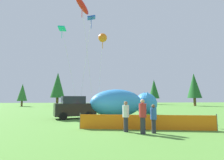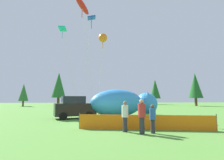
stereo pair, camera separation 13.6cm
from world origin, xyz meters
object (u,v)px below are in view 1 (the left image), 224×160
at_px(folding_chair, 151,119).
at_px(spectator_in_grey_shirt, 154,117).
at_px(spectator_in_yellow_shirt, 143,115).
at_px(kite_teal_diamond, 62,31).
at_px(parked_car, 75,107).
at_px(kite_red_lizard, 82,6).
at_px(kite_blue_box, 91,20).
at_px(spectator_in_black_shirt, 126,115).
at_px(kite_orange_flower, 103,38).
at_px(inflatable_cat, 124,104).

height_order(folding_chair, spectator_in_grey_shirt, spectator_in_grey_shirt).
xyz_separation_m(spectator_in_yellow_shirt, kite_teal_diamond, (-7.04, 12.95, 9.74)).
xyz_separation_m(parked_car, kite_red_lizard, (0.53, 0.19, 10.50)).
xyz_separation_m(parked_car, spectator_in_yellow_shirt, (4.65, -7.69, -0.01)).
xyz_separation_m(folding_chair, kite_blue_box, (-4.34, 7.41, 10.27)).
distance_m(spectator_in_black_shirt, kite_red_lizard, 13.22).
bearing_deg(kite_orange_flower, kite_teal_diamond, 151.49).
bearing_deg(spectator_in_yellow_shirt, folding_chair, 61.99).
xyz_separation_m(spectator_in_grey_shirt, kite_orange_flower, (-2.52, 10.05, 8.08)).
bearing_deg(kite_blue_box, kite_orange_flower, 24.79).
bearing_deg(inflatable_cat, kite_red_lizard, 169.47).
xyz_separation_m(spectator_in_black_shirt, kite_orange_flower, (-1.03, 9.47, 7.99)).
xyz_separation_m(folding_chair, kite_red_lizard, (-5.24, 5.78, 11.02)).
bearing_deg(folding_chair, kite_orange_flower, 176.64).
bearing_deg(folding_chair, kite_red_lizard, -161.57).
bearing_deg(kite_orange_flower, inflatable_cat, -22.86).
height_order(spectator_in_grey_shirt, kite_orange_flower, kite_orange_flower).
bearing_deg(spectator_in_yellow_shirt, parked_car, 121.12).
bearing_deg(kite_blue_box, parked_car, -128.00).
bearing_deg(kite_teal_diamond, spectator_in_grey_shirt, -59.11).
bearing_deg(kite_orange_flower, spectator_in_yellow_shirt, -79.56).
xyz_separation_m(spectator_in_grey_shirt, kite_teal_diamond, (-7.69, 12.86, 9.90)).
distance_m(inflatable_cat, kite_blue_box, 10.19).
height_order(folding_chair, inflatable_cat, inflatable_cat).
xyz_separation_m(folding_chair, spectator_in_yellow_shirt, (-1.12, -2.10, 0.50)).
distance_m(spectator_in_black_shirt, kite_orange_flower, 12.43).
xyz_separation_m(folding_chair, kite_orange_flower, (-2.99, 8.04, 8.42)).
height_order(kite_blue_box, kite_red_lizard, kite_red_lizard).
distance_m(spectator_in_grey_shirt, kite_red_lizard, 14.05).
height_order(folding_chair, spectator_in_yellow_shirt, spectator_in_yellow_shirt).
height_order(spectator_in_black_shirt, spectator_in_grey_shirt, spectator_in_black_shirt).
distance_m(parked_car, spectator_in_grey_shirt, 9.26).
relative_size(spectator_in_black_shirt, spectator_in_grey_shirt, 1.10).
bearing_deg(kite_blue_box, folding_chair, -59.61).
distance_m(folding_chair, kite_red_lizard, 13.50).
distance_m(spectator_in_black_shirt, spectator_in_grey_shirt, 1.60).
bearing_deg(kite_red_lizard, spectator_in_grey_shirt, -58.55).
bearing_deg(spectator_in_grey_shirt, kite_orange_flower, 104.06).
distance_m(inflatable_cat, kite_orange_flower, 8.05).
xyz_separation_m(parked_car, kite_blue_box, (1.42, 1.82, 9.75)).
height_order(kite_red_lizard, kite_teal_diamond, kite_red_lizard).
xyz_separation_m(kite_blue_box, kite_orange_flower, (1.36, 0.63, -1.85)).
xyz_separation_m(inflatable_cat, kite_teal_diamond, (-7.54, 3.81, 9.45)).
xyz_separation_m(folding_chair, inflatable_cat, (-0.63, 7.04, 0.79)).
height_order(spectator_in_black_shirt, kite_red_lizard, kite_red_lizard).
relative_size(inflatable_cat, kite_orange_flower, 0.87).
bearing_deg(kite_blue_box, spectator_in_black_shirt, -74.90).
distance_m(folding_chair, spectator_in_grey_shirt, 2.09).
relative_size(folding_chair, kite_teal_diamond, 0.08).
distance_m(parked_car, spectator_in_yellow_shirt, 8.99).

